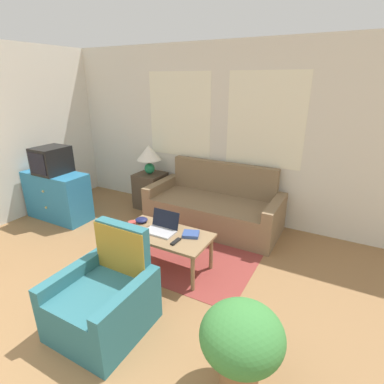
{
  "coord_description": "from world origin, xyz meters",
  "views": [
    {
      "loc": [
        1.74,
        -0.38,
        2.08
      ],
      "look_at": [
        0.05,
        2.72,
        0.75
      ],
      "focal_mm": 28.0,
      "sensor_mm": 36.0,
      "label": 1
    }
  ],
  "objects_px": {
    "cup_navy": "(132,225)",
    "armchair": "(106,300)",
    "television": "(52,160)",
    "snack_bowl": "(141,220)",
    "table_lamp": "(149,155)",
    "couch": "(215,208)",
    "potted_plant": "(241,341)",
    "tv_remote": "(176,242)",
    "coffee_table": "(165,237)",
    "book_red": "(191,234)",
    "laptop": "(162,227)"
  },
  "relations": [
    {
      "from": "table_lamp",
      "to": "potted_plant",
      "type": "distance_m",
      "value": 3.49
    },
    {
      "from": "laptop",
      "to": "snack_bowl",
      "type": "xyz_separation_m",
      "value": [
        -0.35,
        0.07,
        -0.02
      ]
    },
    {
      "from": "couch",
      "to": "television",
      "type": "distance_m",
      "value": 2.55
    },
    {
      "from": "book_red",
      "to": "potted_plant",
      "type": "height_order",
      "value": "potted_plant"
    },
    {
      "from": "couch",
      "to": "television",
      "type": "relative_size",
      "value": 4.05
    },
    {
      "from": "cup_navy",
      "to": "book_red",
      "type": "distance_m",
      "value": 0.71
    },
    {
      "from": "television",
      "to": "cup_navy",
      "type": "xyz_separation_m",
      "value": [
        1.82,
        -0.4,
        -0.46
      ]
    },
    {
      "from": "coffee_table",
      "to": "table_lamp",
      "type": "bearing_deg",
      "value": 131.14
    },
    {
      "from": "armchair",
      "to": "potted_plant",
      "type": "distance_m",
      "value": 1.26
    },
    {
      "from": "armchair",
      "to": "television",
      "type": "bearing_deg",
      "value": 149.72
    },
    {
      "from": "book_red",
      "to": "tv_remote",
      "type": "bearing_deg",
      "value": -109.04
    },
    {
      "from": "cup_navy",
      "to": "potted_plant",
      "type": "height_order",
      "value": "potted_plant"
    },
    {
      "from": "couch",
      "to": "cup_navy",
      "type": "bearing_deg",
      "value": -108.33
    },
    {
      "from": "couch",
      "to": "potted_plant",
      "type": "relative_size",
      "value": 2.76
    },
    {
      "from": "television",
      "to": "snack_bowl",
      "type": "bearing_deg",
      "value": -6.98
    },
    {
      "from": "snack_bowl",
      "to": "potted_plant",
      "type": "relative_size",
      "value": 0.22
    },
    {
      "from": "table_lamp",
      "to": "book_red",
      "type": "height_order",
      "value": "table_lamp"
    },
    {
      "from": "couch",
      "to": "snack_bowl",
      "type": "relative_size",
      "value": 12.83
    },
    {
      "from": "television",
      "to": "potted_plant",
      "type": "xyz_separation_m",
      "value": [
        3.5,
        -1.33,
        -0.5
      ]
    },
    {
      "from": "couch",
      "to": "cup_navy",
      "type": "height_order",
      "value": "couch"
    },
    {
      "from": "cup_navy",
      "to": "armchair",
      "type": "bearing_deg",
      "value": -64.49
    },
    {
      "from": "couch",
      "to": "coffee_table",
      "type": "distance_m",
      "value": 1.29
    },
    {
      "from": "cup_navy",
      "to": "potted_plant",
      "type": "xyz_separation_m",
      "value": [
        1.68,
        -0.93,
        -0.04
      ]
    },
    {
      "from": "coffee_table",
      "to": "potted_plant",
      "type": "bearing_deg",
      "value": -38.35
    },
    {
      "from": "laptop",
      "to": "potted_plant",
      "type": "distance_m",
      "value": 1.69
    },
    {
      "from": "table_lamp",
      "to": "snack_bowl",
      "type": "bearing_deg",
      "value": -58.02
    },
    {
      "from": "coffee_table",
      "to": "laptop",
      "type": "bearing_deg",
      "value": 152.32
    },
    {
      "from": "laptop",
      "to": "armchair",
      "type": "bearing_deg",
      "value": -85.08
    },
    {
      "from": "television",
      "to": "book_red",
      "type": "bearing_deg",
      "value": -5.25
    },
    {
      "from": "armchair",
      "to": "tv_remote",
      "type": "height_order",
      "value": "armchair"
    },
    {
      "from": "television",
      "to": "couch",
      "type": "bearing_deg",
      "value": 22.92
    },
    {
      "from": "armchair",
      "to": "television",
      "type": "xyz_separation_m",
      "value": [
        -2.26,
        1.32,
        0.68
      ]
    },
    {
      "from": "table_lamp",
      "to": "tv_remote",
      "type": "xyz_separation_m",
      "value": [
        1.43,
        -1.51,
        -0.47
      ]
    },
    {
      "from": "armchair",
      "to": "television",
      "type": "height_order",
      "value": "television"
    },
    {
      "from": "book_red",
      "to": "snack_bowl",
      "type": "bearing_deg",
      "value": 179.29
    },
    {
      "from": "potted_plant",
      "to": "table_lamp",
      "type": "bearing_deg",
      "value": 136.06
    },
    {
      "from": "snack_bowl",
      "to": "coffee_table",
      "type": "bearing_deg",
      "value": -13.8
    },
    {
      "from": "potted_plant",
      "to": "laptop",
      "type": "bearing_deg",
      "value": 142.05
    },
    {
      "from": "cup_navy",
      "to": "book_red",
      "type": "height_order",
      "value": "cup_navy"
    },
    {
      "from": "armchair",
      "to": "book_red",
      "type": "distance_m",
      "value": 1.13
    },
    {
      "from": "book_red",
      "to": "armchair",
      "type": "bearing_deg",
      "value": -103.27
    },
    {
      "from": "television",
      "to": "cup_navy",
      "type": "height_order",
      "value": "television"
    },
    {
      "from": "television",
      "to": "tv_remote",
      "type": "xyz_separation_m",
      "value": [
        2.44,
        -0.44,
        -0.49
      ]
    },
    {
      "from": "cup_navy",
      "to": "tv_remote",
      "type": "height_order",
      "value": "cup_navy"
    },
    {
      "from": "tv_remote",
      "to": "laptop",
      "type": "bearing_deg",
      "value": 151.92
    },
    {
      "from": "cup_navy",
      "to": "potted_plant",
      "type": "relative_size",
      "value": 0.13
    },
    {
      "from": "table_lamp",
      "to": "couch",
      "type": "bearing_deg",
      "value": -4.92
    },
    {
      "from": "tv_remote",
      "to": "cup_navy",
      "type": "bearing_deg",
      "value": 176.43
    },
    {
      "from": "armchair",
      "to": "snack_bowl",
      "type": "xyz_separation_m",
      "value": [
        -0.44,
        1.09,
        0.21
      ]
    },
    {
      "from": "snack_bowl",
      "to": "couch",
      "type": "bearing_deg",
      "value": 69.07
    }
  ]
}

